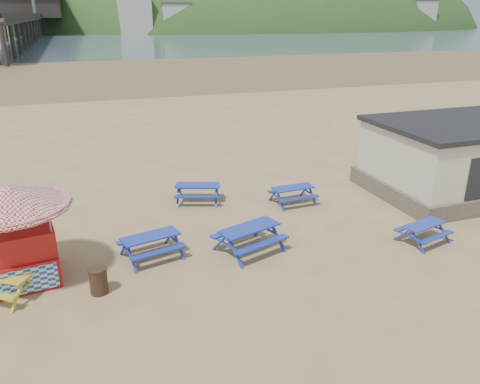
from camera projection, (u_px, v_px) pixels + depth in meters
name	position (u px, v px, depth m)	size (l,w,h in m)	color
ground	(240.00, 234.00, 16.82)	(400.00, 400.00, 0.00)	tan
wet_sand	(112.00, 70.00, 65.37)	(400.00, 400.00, 0.00)	olive
sea	(85.00, 36.00, 166.88)	(400.00, 400.00, 0.00)	#435460
picnic_table_blue_a	(198.00, 193.00, 19.56)	(2.20, 1.99, 0.76)	#291BA3
picnic_table_blue_c	(293.00, 195.00, 19.39)	(1.79, 1.47, 0.72)	#291BA3
picnic_table_blue_d	(151.00, 246.00, 15.07)	(2.13, 1.86, 0.77)	#291BA3
picnic_table_blue_e	(249.00, 239.00, 15.47)	(2.47, 2.22, 0.86)	#291BA3
picnic_table_blue_f	(423.00, 233.00, 16.12)	(1.88, 1.65, 0.67)	#291BA3
picnic_table_yellow	(3.00, 285.00, 12.98)	(2.12, 2.02, 0.70)	yellow
ice_cream_kiosk	(15.00, 222.00, 13.27)	(3.73, 3.73, 2.97)	#A01313
litter_bin	(98.00, 280.00, 13.12)	(0.54, 0.54, 0.79)	#392219
amenity_block	(460.00, 157.00, 20.34)	(7.40, 5.40, 3.15)	#665B4C
pier	(29.00, 19.00, 166.70)	(24.00, 220.00, 39.29)	black
headland_town	(259.00, 48.00, 250.59)	(264.00, 144.00, 108.00)	#2D4C1E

